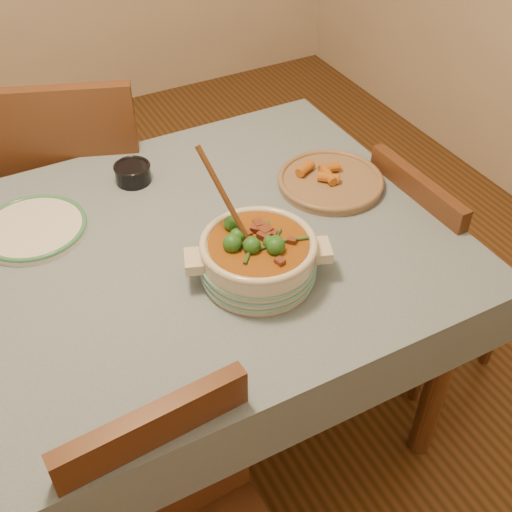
# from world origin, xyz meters

# --- Properties ---
(floor) EXTENTS (4.50, 4.50, 0.00)m
(floor) POSITION_xyz_m (0.00, 0.00, 0.00)
(floor) COLOR #452C13
(floor) RESTS_ON ground
(dining_table) EXTENTS (1.68, 1.08, 0.76)m
(dining_table) POSITION_xyz_m (0.00, 0.00, 0.66)
(dining_table) COLOR brown
(dining_table) RESTS_ON floor
(stew_casserole) EXTENTS (0.35, 0.35, 0.33)m
(stew_casserole) POSITION_xyz_m (0.27, -0.19, 0.83)
(stew_casserole) COLOR beige
(stew_casserole) RESTS_ON dining_table
(white_plate) EXTENTS (0.31, 0.31, 0.02)m
(white_plate) POSITION_xyz_m (-0.18, 0.24, 0.77)
(white_plate) COLOR silver
(white_plate) RESTS_ON dining_table
(condiment_bowl) EXTENTS (0.11, 0.11, 0.06)m
(condiment_bowl) POSITION_xyz_m (0.14, 0.34, 0.79)
(condiment_bowl) COLOR black
(condiment_bowl) RESTS_ON dining_table
(fried_plate) EXTENTS (0.40, 0.40, 0.05)m
(fried_plate) POSITION_xyz_m (0.63, 0.05, 0.78)
(fried_plate) COLOR #896C4C
(fried_plate) RESTS_ON dining_table
(chair_far) EXTENTS (0.59, 0.59, 0.98)m
(chair_far) POSITION_xyz_m (0.04, 0.69, 0.56)
(chair_far) COLOR #5C301C
(chair_far) RESTS_ON floor
(chair_right) EXTENTS (0.39, 0.39, 0.82)m
(chair_right) POSITION_xyz_m (0.92, -0.10, 0.47)
(chair_right) COLOR #5C301C
(chair_right) RESTS_ON floor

